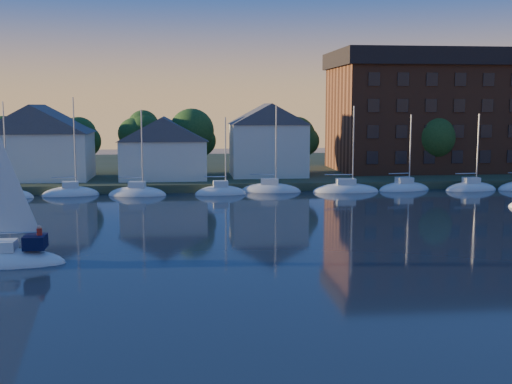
{
  "coord_description": "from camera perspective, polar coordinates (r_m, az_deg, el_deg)",
  "views": [
    {
      "loc": [
        -3.2,
        -27.4,
        10.52
      ],
      "look_at": [
        2.27,
        22.0,
        3.79
      ],
      "focal_mm": 45.0,
      "sensor_mm": 36.0,
      "label": 1
    }
  ],
  "objects": [
    {
      "name": "condo_block",
      "position": [
        99.56,
        15.74,
        7.0
      ],
      "size": [
        31.0,
        17.0,
        17.4
      ],
      "color": "brown",
      "rests_on": "shoreline_land"
    },
    {
      "name": "ground",
      "position": [
        29.53,
        0.33,
        -13.17
      ],
      "size": [
        260.0,
        260.0,
        0.0
      ],
      "primitive_type": "plane",
      "color": "black",
      "rests_on": "ground"
    },
    {
      "name": "clubhouse_centre",
      "position": [
        84.62,
        -8.22,
        3.98
      ],
      "size": [
        11.55,
        8.4,
        8.08
      ],
      "color": "beige",
      "rests_on": "shoreline_land"
    },
    {
      "name": "shoreline_land",
      "position": [
        102.99,
        -4.51,
        1.82
      ],
      "size": [
        160.0,
        50.0,
        2.0
      ],
      "primitive_type": "cube",
      "color": "#333F24",
      "rests_on": "ground"
    },
    {
      "name": "moored_fleet",
      "position": [
        77.18,
        -3.88,
        -0.07
      ],
      "size": [
        87.5,
        2.4,
        12.05
      ],
      "color": "silver",
      "rests_on": "ground"
    },
    {
      "name": "clubhouse_east",
      "position": [
        87.24,
        1.07,
        4.73
      ],
      "size": [
        10.5,
        8.4,
        9.8
      ],
      "color": "beige",
      "rests_on": "shoreline_land"
    },
    {
      "name": "wooden_dock",
      "position": [
        80.16,
        -3.97,
        0.15
      ],
      "size": [
        120.0,
        3.0,
        1.0
      ],
      "primitive_type": "cube",
      "color": "brown",
      "rests_on": "ground"
    },
    {
      "name": "tree_line",
      "position": [
        90.61,
        -3.04,
        5.58
      ],
      "size": [
        93.4,
        5.4,
        8.9
      ],
      "color": "#342417",
      "rests_on": "shoreline_land"
    },
    {
      "name": "clubhouse_west",
      "position": [
        87.57,
        -18.76,
        4.29
      ],
      "size": [
        13.65,
        9.45,
        9.64
      ],
      "color": "beige",
      "rests_on": "shoreline_land"
    }
  ]
}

